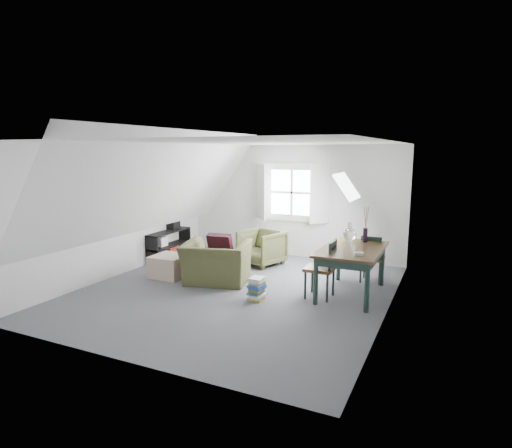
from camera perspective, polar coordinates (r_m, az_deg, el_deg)
The scene contains 24 objects.
floor at distance 7.43m, azimuth -2.71°, elevation -8.86°, with size 5.50×5.50×0.00m, color #535359.
ceiling at distance 7.05m, azimuth -2.88°, elevation 10.79°, with size 5.50×5.50×0.00m, color white.
wall_back at distance 9.63m, azimuth 4.88°, elevation 3.03°, with size 5.00×5.00×0.00m, color silver.
wall_front at distance 4.92m, azimuth -17.95°, elevation -3.90°, with size 5.00×5.00×0.00m, color silver.
wall_left at distance 8.58m, azimuth -17.73°, elevation 1.78°, with size 5.50×5.50×0.00m, color silver.
wall_right at distance 6.38m, azimuth 17.50°, elevation -0.83°, with size 5.50×5.50×0.00m, color silver.
slope_left at distance 7.91m, azimuth -12.84°, elevation 5.19°, with size 5.50×5.50×0.00m, color white.
slope_right at distance 6.49m, azimuth 9.39°, elevation 4.36°, with size 5.50×5.50×0.00m, color white.
dormer_window at distance 9.54m, azimuth 4.74°, elevation 4.18°, with size 1.71×0.35×1.30m.
skylight at distance 7.75m, azimuth 12.01°, elevation 4.91°, with size 0.55×0.75×0.04m, color white.
armchair_near at distance 7.91m, azimuth -5.27°, elevation -7.73°, with size 1.14×1.00×0.74m, color #474C27.
armchair_far at distance 9.07m, azimuth 0.76°, elevation -5.41°, with size 0.78×0.80×0.73m, color #474C27.
throw_pillow at distance 7.86m, azimuth -4.79°, elevation -2.87°, with size 0.45×0.13×0.45m, color #340E19.
ottoman at distance 8.33m, azimuth -11.42°, elevation -5.50°, with size 0.62×0.62×0.41m, color #BFA794.
dining_table at distance 7.23m, azimuth 12.67°, elevation -3.94°, with size 0.95×1.59×0.79m.
demijohn at distance 7.64m, azimuth 12.38°, elevation -1.35°, with size 0.23×0.23×0.33m.
vase_twigs at distance 7.69m, azimuth 14.36°, elevation -1.35°, with size 0.08×0.09×0.62m.
cup at distance 6.98m, azimuth 10.16°, elevation -3.47°, with size 0.10×0.10×0.09m, color black.
paper_box at distance 6.73m, azimuth 13.54°, elevation -3.88°, with size 0.13×0.09×0.04m, color white.
dining_chair_far at distance 8.06m, azimuth 15.20°, elevation -4.34°, with size 0.41×0.41×0.88m.
dining_chair_near at distance 7.03m, azimuth 8.81°, elevation -5.80°, with size 0.45×0.45×0.96m.
media_shelf at distance 9.64m, azimuth -11.89°, elevation -2.96°, with size 0.41×1.24×0.63m.
electronics_box at distance 9.78m, azimuth -10.96°, elevation -0.11°, with size 0.20×0.27×0.22m, color black.
magazine_stack at distance 6.94m, azimuth 0.10°, elevation -8.62°, with size 0.27×0.32×0.36m.
Camera 1 is at (3.30, -6.23, 2.37)m, focal length 30.00 mm.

